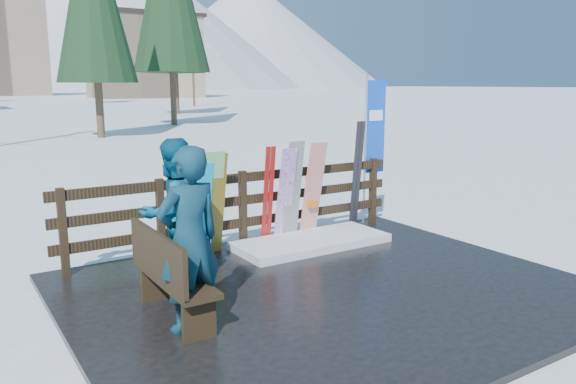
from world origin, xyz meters
TOP-DOWN VIEW (x-y plane):
  - ground at (0.00, 0.00)m, footprint 700.00×700.00m
  - deck at (0.00, 0.00)m, footprint 6.00×5.00m
  - fence at (0.00, 2.20)m, footprint 5.60×0.10m
  - snow_patch at (0.86, 1.60)m, footprint 2.38×1.00m
  - bench at (-1.98, 0.15)m, footprint 0.40×1.50m
  - snowboard_0 at (-0.78, 1.98)m, footprint 0.29×0.29m
  - snowboard_1 at (-0.62, 1.98)m, footprint 0.30×0.34m
  - snowboard_2 at (-0.57, 1.98)m, footprint 0.31×0.32m
  - snowboard_3 at (0.63, 1.98)m, footprint 0.26×0.31m
  - snowboard_4 at (0.76, 1.98)m, footprint 0.29×0.26m
  - snowboard_5 at (1.15, 1.98)m, footprint 0.31×0.34m
  - ski_pair_a at (0.36, 2.05)m, footprint 0.16×0.21m
  - ski_pair_b at (2.10, 2.05)m, footprint 0.17×0.19m
  - rental_flag at (2.61, 2.25)m, footprint 0.45×0.04m
  - person_front at (-1.87, -0.18)m, footprint 0.73×0.53m
  - person_back at (-1.53, 1.12)m, footprint 1.02×0.88m
  - trees at (3.33, 47.44)m, footprint 42.25×68.84m

SIDE VIEW (x-z plane):
  - ground at x=0.00m, z-range 0.00..0.00m
  - deck at x=0.00m, z-range 0.00..0.08m
  - snow_patch at x=0.86m, z-range 0.08..0.20m
  - bench at x=-1.98m, z-range 0.11..1.08m
  - fence at x=0.00m, z-range 0.16..1.31m
  - snowboard_0 at x=-0.78m, z-range 0.08..1.46m
  - snowboard_3 at x=0.63m, z-range 0.08..1.57m
  - snowboard_2 at x=-0.57m, z-range 0.08..1.58m
  - ski_pair_a at x=0.36m, z-range 0.08..1.60m
  - snowboard_1 at x=-0.62m, z-range 0.08..1.61m
  - snowboard_5 at x=1.15m, z-range 0.08..1.63m
  - snowboard_4 at x=0.76m, z-range 0.08..1.67m
  - person_back at x=-1.53m, z-range 0.08..1.89m
  - ski_pair_b at x=2.10m, z-range 0.08..1.92m
  - person_front at x=-1.87m, z-range 0.08..1.95m
  - rental_flag at x=2.61m, z-range 0.39..2.99m
  - trees at x=3.33m, z-range -0.75..12.76m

